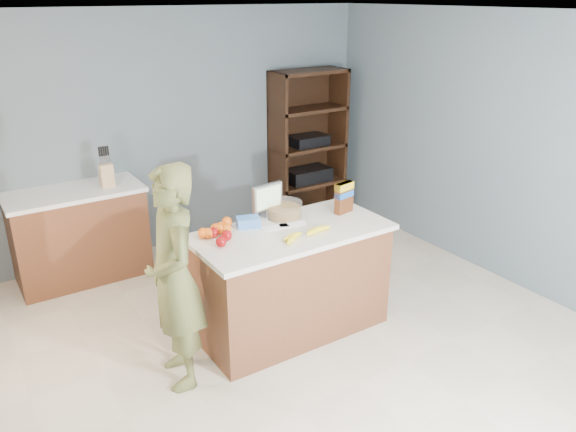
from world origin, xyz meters
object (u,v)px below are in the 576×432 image
counter_peninsula (291,285)px  cereal_box (344,195)px  person (174,279)px  tv (267,199)px  shelving_unit (306,149)px

counter_peninsula → cereal_box: 0.86m
counter_peninsula → person: 1.09m
tv → shelving_unit: bearing=47.6°
counter_peninsula → cereal_box: bearing=7.4°
person → shelving_unit: bearing=137.9°
person → tv: size_ratio=5.73×
shelving_unit → cereal_box: shelving_unit is taller
counter_peninsula → tv: tv is taller
shelving_unit → tv: size_ratio=6.38×
counter_peninsula → person: (-1.02, -0.09, 0.39)m
counter_peninsula → shelving_unit: size_ratio=0.87×
tv → cereal_box: tv is taller
person → tv: 1.12m
shelving_unit → tv: shelving_unit is taller
person → cereal_box: (1.59, 0.17, 0.24)m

